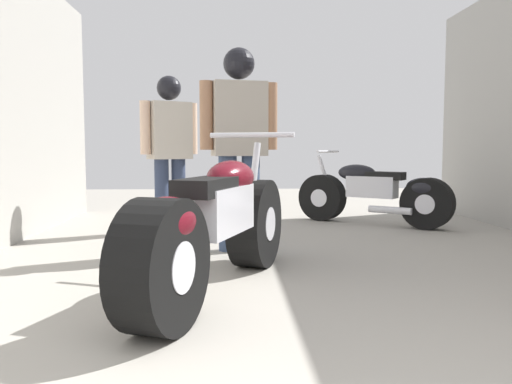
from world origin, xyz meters
TOP-DOWN VIEW (x-y plane):
  - ground_plane at (0.00, 3.22)m, footprint 15.45×15.45m
  - motorcycle_maroon_cruiser at (-0.63, 2.45)m, footprint 1.05×2.15m
  - motorcycle_black_naked at (1.19, 5.33)m, footprint 1.64×1.30m
  - mechanic_in_blue at (-0.46, 3.87)m, footprint 0.71×0.34m
  - mechanic_with_helmet at (-1.19, 4.92)m, footprint 0.62×0.43m

SIDE VIEW (x-z plane):
  - ground_plane at x=0.00m, z-range 0.00..0.00m
  - motorcycle_black_naked at x=1.19m, z-range -0.08..0.81m
  - motorcycle_maroon_cruiser at x=-0.63m, z-range -0.09..0.94m
  - mechanic_with_helmet at x=-1.19m, z-range 0.17..1.85m
  - mechanic_in_blue at x=-0.46m, z-range 0.18..1.97m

